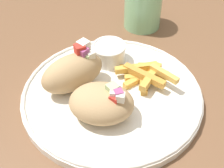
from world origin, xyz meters
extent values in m
cube|color=brown|center=(0.00, 0.00, 0.69)|extent=(1.46, 1.46, 0.04)
cylinder|color=brown|center=(0.66, 0.66, 0.33)|extent=(0.06, 0.06, 0.67)
cylinder|color=white|center=(-0.02, -0.04, 0.71)|extent=(0.31, 0.31, 0.01)
torus|color=white|center=(-0.02, -0.04, 0.72)|extent=(0.31, 0.31, 0.01)
ellipsoid|color=tan|center=(-0.06, -0.08, 0.75)|extent=(0.13, 0.12, 0.05)
cube|color=white|center=(-0.05, -0.10, 0.77)|extent=(0.01, 0.01, 0.01)
cube|color=#B7D693|center=(-0.04, -0.09, 0.77)|extent=(0.02, 0.02, 0.02)
cube|color=red|center=(-0.05, -0.10, 0.77)|extent=(0.02, 0.02, 0.01)
cube|color=#A34C84|center=(-0.04, -0.10, 0.78)|extent=(0.01, 0.01, 0.01)
cube|color=silver|center=(-0.04, -0.11, 0.77)|extent=(0.02, 0.02, 0.01)
ellipsoid|color=tan|center=(-0.08, 0.00, 0.75)|extent=(0.12, 0.08, 0.06)
cube|color=red|center=(-0.06, 0.01, 0.79)|extent=(0.02, 0.02, 0.02)
cube|color=silver|center=(-0.04, 0.00, 0.78)|extent=(0.01, 0.01, 0.01)
cube|color=white|center=(-0.05, 0.02, 0.79)|extent=(0.02, 0.02, 0.02)
cube|color=#B7D693|center=(-0.05, 0.00, 0.77)|extent=(0.02, 0.02, 0.01)
cube|color=#A34C84|center=(-0.05, 0.01, 0.78)|extent=(0.02, 0.02, 0.02)
cube|color=gold|center=(0.04, -0.04, 0.72)|extent=(0.08, 0.02, 0.01)
cube|color=gold|center=(0.04, -0.02, 0.73)|extent=(0.07, 0.05, 0.01)
cube|color=gold|center=(0.06, -0.04, 0.72)|extent=(0.06, 0.02, 0.01)
cube|color=gold|center=(0.04, -0.04, 0.72)|extent=(0.04, 0.07, 0.01)
cube|color=gold|center=(0.05, -0.04, 0.72)|extent=(0.08, 0.04, 0.01)
cube|color=#E5B251|center=(0.07, -0.07, 0.75)|extent=(0.03, 0.06, 0.01)
cube|color=gold|center=(0.04, -0.02, 0.74)|extent=(0.08, 0.03, 0.01)
cube|color=gold|center=(0.05, -0.05, 0.74)|extent=(0.07, 0.05, 0.01)
cube|color=gold|center=(0.04, -0.05, 0.74)|extent=(0.05, 0.08, 0.01)
cylinder|color=white|center=(0.01, 0.04, 0.74)|extent=(0.06, 0.06, 0.04)
cylinder|color=white|center=(0.01, 0.04, 0.75)|extent=(0.05, 0.05, 0.01)
torus|color=white|center=(0.01, 0.04, 0.75)|extent=(0.06, 0.06, 0.00)
cylinder|color=#8CCC93|center=(0.14, 0.14, 0.75)|extent=(0.08, 0.08, 0.09)
cylinder|color=silver|center=(0.14, 0.14, 0.74)|extent=(0.07, 0.07, 0.05)
camera|label=1|loc=(-0.19, -0.39, 1.10)|focal=50.00mm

